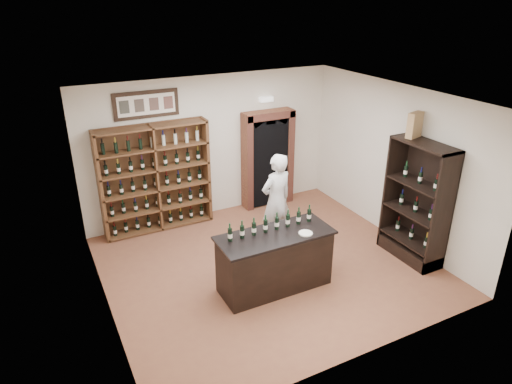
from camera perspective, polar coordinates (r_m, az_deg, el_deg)
floor at (r=8.29m, az=1.46°, el=-9.20°), size 5.50×5.50×0.00m
ceiling at (r=7.11m, az=1.71°, el=11.49°), size 5.50×5.50×0.00m
wall_back at (r=9.70m, az=-5.55°, el=5.62°), size 5.50×0.04×3.00m
wall_left at (r=6.82m, az=-19.22°, el=-3.91°), size 0.04×5.00×3.00m
wall_right at (r=9.13m, az=16.94°, el=3.48°), size 0.04×5.00×3.00m
wine_shelf at (r=9.31m, az=-12.49°, el=1.74°), size 2.20×0.38×2.20m
framed_picture at (r=9.01m, az=-13.56°, el=10.59°), size 1.25×0.04×0.52m
arched_doorway at (r=10.17m, az=1.46°, el=4.45°), size 1.17×0.35×2.17m
emergency_light at (r=9.90m, az=1.28°, el=11.51°), size 0.30×0.10×0.10m
tasting_counter at (r=7.50m, az=2.35°, el=-8.65°), size 1.88×0.78×1.00m
counter_bottle_0 at (r=7.01m, az=-3.27°, el=-5.34°), size 0.07×0.07×0.30m
counter_bottle_1 at (r=7.08m, az=-1.75°, el=-4.98°), size 0.07×0.07×0.30m
counter_bottle_2 at (r=7.16m, az=-0.26°, el=-4.62°), size 0.07×0.07×0.30m
counter_bottle_3 at (r=7.25m, az=1.19°, el=-4.26°), size 0.07×0.07×0.30m
counter_bottle_4 at (r=7.34m, az=2.61°, el=-3.91°), size 0.07×0.07×0.30m
counter_bottle_5 at (r=7.43m, az=4.00°, el=-3.57°), size 0.07×0.07×0.30m
counter_bottle_6 at (r=7.53m, az=5.34°, el=-3.23°), size 0.07×0.07×0.30m
counter_bottle_7 at (r=7.63m, az=6.65°, el=-2.90°), size 0.07×0.07×0.30m
side_cabinet at (r=8.70m, az=19.27°, el=-3.26°), size 0.48×1.20×2.20m
shopkeeper at (r=8.55m, az=2.55°, el=-1.06°), size 0.74×0.55×1.84m
plate at (r=7.28m, az=6.22°, el=-5.15°), size 0.22×0.22×0.02m
wine_crate at (r=8.32m, az=19.22°, el=7.92°), size 0.33×0.20×0.44m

